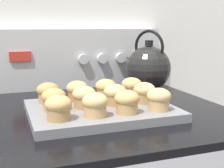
# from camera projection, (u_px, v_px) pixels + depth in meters

# --- Properties ---
(wall_back) EXTENTS (8.00, 0.05, 2.40)m
(wall_back) POSITION_uv_depth(u_px,v_px,m) (62.00, 6.00, 1.17)
(wall_back) COLOR silver
(wall_back) RESTS_ON ground_plane
(control_panel) EXTENTS (0.74, 0.07, 0.22)m
(control_panel) POSITION_uv_depth(u_px,v_px,m) (67.00, 59.00, 1.16)
(control_panel) COLOR #B7BABF
(control_panel) RESTS_ON stove_range
(muffin_pan) EXTENTS (0.37, 0.29, 0.02)m
(muffin_pan) POSITION_uv_depth(u_px,v_px,m) (101.00, 110.00, 0.83)
(muffin_pan) COLOR slate
(muffin_pan) RESTS_ON stove_range
(muffin_r0_c0) EXTENTS (0.06, 0.06, 0.06)m
(muffin_r0_c0) POSITION_uv_depth(u_px,v_px,m) (58.00, 107.00, 0.70)
(muffin_r0_c0) COLOR #A37A4C
(muffin_r0_c0) RESTS_ON muffin_pan
(muffin_r0_c1) EXTENTS (0.06, 0.06, 0.06)m
(muffin_r0_c1) POSITION_uv_depth(u_px,v_px,m) (95.00, 104.00, 0.73)
(muffin_r0_c1) COLOR tan
(muffin_r0_c1) RESTS_ON muffin_pan
(muffin_r0_c2) EXTENTS (0.06, 0.06, 0.06)m
(muffin_r0_c2) POSITION_uv_depth(u_px,v_px,m) (127.00, 102.00, 0.75)
(muffin_r0_c2) COLOR tan
(muffin_r0_c2) RESTS_ON muffin_pan
(muffin_r0_c3) EXTENTS (0.06, 0.06, 0.06)m
(muffin_r0_c3) POSITION_uv_depth(u_px,v_px,m) (159.00, 99.00, 0.78)
(muffin_r0_c3) COLOR tan
(muffin_r0_c3) RESTS_ON muffin_pan
(muffin_r1_c0) EXTENTS (0.06, 0.06, 0.06)m
(muffin_r1_c0) POSITION_uv_depth(u_px,v_px,m) (54.00, 99.00, 0.78)
(muffin_r1_c0) COLOR #A37A4C
(muffin_r1_c0) RESTS_ON muffin_pan
(muffin_r1_c1) EXTENTS (0.06, 0.06, 0.06)m
(muffin_r1_c1) POSITION_uv_depth(u_px,v_px,m) (84.00, 97.00, 0.80)
(muffin_r1_c1) COLOR #A37A4C
(muffin_r1_c1) RESTS_ON muffin_pan
(muffin_r1_c2) EXTENTS (0.06, 0.06, 0.06)m
(muffin_r1_c2) POSITION_uv_depth(u_px,v_px,m) (115.00, 94.00, 0.83)
(muffin_r1_c2) COLOR #A37A4C
(muffin_r1_c2) RESTS_ON muffin_pan
(muffin_r1_c3) EXTENTS (0.06, 0.06, 0.06)m
(muffin_r1_c3) POSITION_uv_depth(u_px,v_px,m) (144.00, 92.00, 0.86)
(muffin_r1_c3) COLOR #A37A4C
(muffin_r1_c3) RESTS_ON muffin_pan
(muffin_r2_c0) EXTENTS (0.06, 0.06, 0.06)m
(muffin_r2_c0) POSITION_uv_depth(u_px,v_px,m) (48.00, 92.00, 0.86)
(muffin_r2_c0) COLOR #A37A4C
(muffin_r2_c0) RESTS_ON muffin_pan
(muffin_r2_c1) EXTENTS (0.06, 0.06, 0.06)m
(muffin_r2_c1) POSITION_uv_depth(u_px,v_px,m) (77.00, 91.00, 0.88)
(muffin_r2_c1) COLOR olive
(muffin_r2_c1) RESTS_ON muffin_pan
(muffin_r2_c2) EXTENTS (0.06, 0.06, 0.06)m
(muffin_r2_c2) POSITION_uv_depth(u_px,v_px,m) (106.00, 89.00, 0.91)
(muffin_r2_c2) COLOR tan
(muffin_r2_c2) RESTS_ON muffin_pan
(muffin_r2_c3) EXTENTS (0.06, 0.06, 0.06)m
(muffin_r2_c3) POSITION_uv_depth(u_px,v_px,m) (132.00, 87.00, 0.94)
(muffin_r2_c3) COLOR tan
(muffin_r2_c3) RESTS_ON muffin_pan
(tea_kettle) EXTENTS (0.16, 0.19, 0.22)m
(tea_kettle) POSITION_uv_depth(u_px,v_px,m) (148.00, 67.00, 1.12)
(tea_kettle) COLOR black
(tea_kettle) RESTS_ON stove_range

